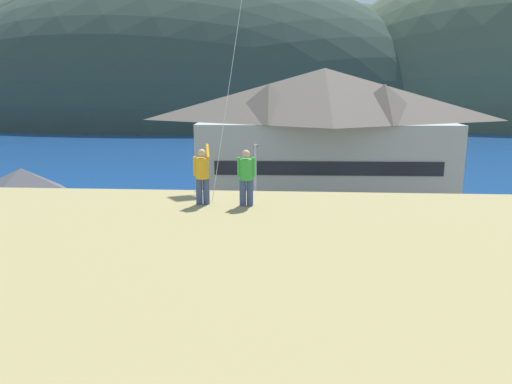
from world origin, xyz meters
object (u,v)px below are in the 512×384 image
object	(u,v)px
storage_shed_near_lot	(25,212)
person_companion	(246,176)
harbor_lodge	(323,134)
parked_car_front_row_end	(474,300)
parked_car_corner_spot	(176,248)
parking_light_pole	(255,186)
moored_boat_wharfside	(232,174)
wharf_dock	(263,173)
parked_car_lone_by_shed	(267,242)
moored_boat_outer_mooring	(296,176)
parked_car_front_row_silver	(352,255)
person_kite_flyer	(202,174)

from	to	relation	value
storage_shed_near_lot	person_companion	bearing A→B (deg)	-42.29
harbor_lodge	parked_car_front_row_end	distance (m)	22.78
parked_car_corner_spot	parking_light_pole	distance (m)	7.07
moored_boat_wharfside	person_companion	distance (m)	38.72
storage_shed_near_lot	parking_light_pole	distance (m)	14.39
harbor_lodge	moored_boat_wharfside	size ratio (longest dim) A/B	3.80
wharf_dock	parked_car_lone_by_shed	bearing A→B (deg)	-86.72
moored_boat_outer_mooring	parked_car_lone_by_shed	xyz separation A→B (m)	(-2.13, -23.05, 0.34)
moored_boat_wharfside	person_companion	world-z (taller)	person_companion
storage_shed_near_lot	wharf_dock	distance (m)	30.66
wharf_dock	parked_car_front_row_silver	world-z (taller)	parked_car_front_row_silver
harbor_lodge	storage_shed_near_lot	world-z (taller)	harbor_lodge
moored_boat_wharfside	moored_boat_outer_mooring	distance (m)	6.94
harbor_lodge	parked_car_lone_by_shed	size ratio (longest dim) A/B	5.14
parked_car_lone_by_shed	parking_light_pole	bearing A→B (deg)	105.99
person_companion	moored_boat_outer_mooring	bearing A→B (deg)	86.59
harbor_lodge	person_kite_flyer	xyz separation A→B (m)	(-5.71, -27.77, 1.62)
storage_shed_near_lot	person_companion	world-z (taller)	person_companion
wharf_dock	parking_light_pole	world-z (taller)	parking_light_pole
moored_boat_outer_mooring	parked_car_front_row_silver	xyz separation A→B (m)	(2.78, -25.12, 0.34)
parked_car_front_row_end	parked_car_front_row_silver	xyz separation A→B (m)	(-4.73, 5.60, 0.00)
storage_shed_near_lot	parking_light_pole	xyz separation A→B (m)	(13.82, 3.88, 0.97)
moored_boat_wharfside	parked_car_corner_spot	xyz separation A→B (m)	(-0.53, -25.31, 0.34)
person_kite_flyer	parked_car_corner_spot	bearing A→B (deg)	107.35
parked_car_front_row_end	parked_car_corner_spot	distance (m)	16.15
harbor_lodge	person_kite_flyer	bearing A→B (deg)	-101.61
parked_car_front_row_silver	parking_light_pole	xyz separation A→B (m)	(-5.82, 5.23, 2.81)
parked_car_front_row_silver	parked_car_lone_by_shed	bearing A→B (deg)	157.11
parked_car_front_row_end	person_companion	world-z (taller)	person_companion
parked_car_front_row_silver	storage_shed_near_lot	bearing A→B (deg)	176.07
wharf_dock	moored_boat_outer_mooring	size ratio (longest dim) A/B	1.70
storage_shed_near_lot	parked_car_front_row_end	xyz separation A→B (m)	(24.38, -6.95, -1.85)
storage_shed_near_lot	parked_car_front_row_end	world-z (taller)	storage_shed_near_lot
storage_shed_near_lot	wharf_dock	bearing A→B (deg)	64.42
harbor_lodge	wharf_dock	distance (m)	15.41
moored_boat_outer_mooring	parking_light_pole	distance (m)	20.37
wharf_dock	moored_boat_outer_mooring	distance (m)	5.29
parked_car_front_row_end	parked_car_front_row_silver	distance (m)	7.33
storage_shed_near_lot	person_companion	size ratio (longest dim) A/B	3.75
moored_boat_wharfside	parking_light_pole	distance (m)	21.16
moored_boat_wharfside	wharf_dock	bearing A→B (deg)	43.90
harbor_lodge	parked_car_corner_spot	size ratio (longest dim) A/B	5.16
parking_light_pole	person_kite_flyer	size ratio (longest dim) A/B	3.50
wharf_dock	parked_car_lone_by_shed	world-z (taller)	parked_car_lone_by_shed
parked_car_corner_spot	person_kite_flyer	distance (m)	14.62
parked_car_corner_spot	parked_car_front_row_silver	xyz separation A→B (m)	(10.23, -0.47, 0.00)
person_kite_flyer	person_companion	world-z (taller)	person_kite_flyer
wharf_dock	parked_car_front_row_end	world-z (taller)	parked_car_front_row_end
moored_boat_wharfside	parking_light_pole	world-z (taller)	parking_light_pole
moored_boat_outer_mooring	parking_light_pole	size ratio (longest dim) A/B	1.28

